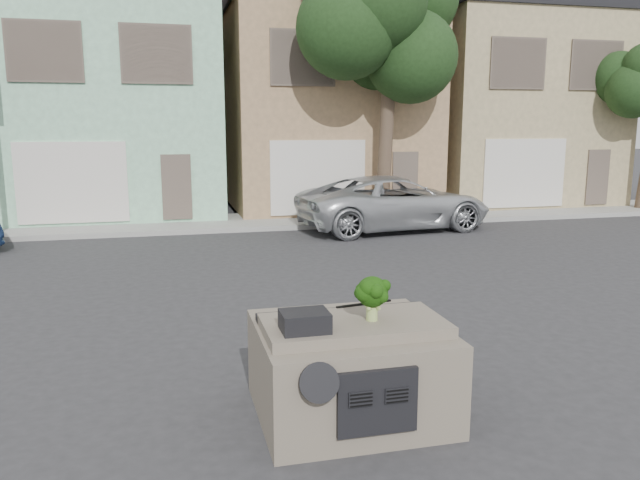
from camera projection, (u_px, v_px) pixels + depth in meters
name	position (u px, v px, depth m)	size (l,w,h in m)	color
ground_plane	(295.00, 328.00, 9.79)	(120.00, 120.00, 0.00)	#303033
sidewalk	(228.00, 223.00, 19.79)	(40.00, 3.00, 0.15)	gray
townhouse_mint	(115.00, 106.00, 22.10)	(7.20, 8.20, 7.55)	#97D3AC
townhouse_tan	(320.00, 108.00, 23.88)	(7.20, 8.20, 7.55)	#A17E59
townhouse_beige	(496.00, 109.00, 25.66)	(7.20, 8.20, 7.55)	tan
silver_pickup	(394.00, 229.00, 18.97)	(2.70, 5.86, 1.63)	silver
tree_near	(387.00, 89.00, 19.55)	(4.40, 4.00, 8.50)	#1B3515
car_dashboard	(350.00, 365.00, 6.83)	(2.00, 1.80, 1.12)	#6D6355
instrument_hump	(305.00, 321.00, 6.23)	(0.48, 0.38, 0.20)	black
wiper_arm	(364.00, 304.00, 7.15)	(0.70, 0.03, 0.02)	black
broccoli	(372.00, 298.00, 6.54)	(0.40, 0.40, 0.49)	black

